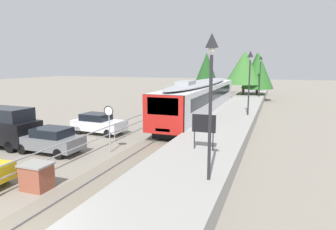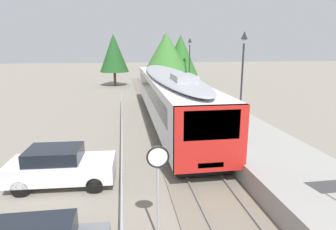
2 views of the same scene
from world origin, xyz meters
name	(u,v)px [view 1 (image 1 of 2)]	position (x,y,z in m)	size (l,w,h in m)	color
ground_plane	(169,117)	(-3.00, 22.00, 0.00)	(160.00, 160.00, 0.00)	gray
track_rails	(199,119)	(0.00, 22.00, 0.03)	(3.20, 60.00, 0.14)	slate
commuter_train	(201,96)	(0.00, 22.43, 2.15)	(2.82, 20.19, 3.74)	silver
station_platform	(234,117)	(3.25, 22.00, 0.45)	(3.90, 60.00, 0.90)	#999691
platform_lamp_near_end	(211,80)	(4.57, 5.46, 4.62)	(0.34, 0.34, 5.35)	#232328
platform_lamp_mid_platform	(250,71)	(4.57, 20.70, 4.62)	(0.34, 0.34, 5.35)	#232328
platform_lamp_far_end	(260,68)	(4.57, 35.94, 4.62)	(0.34, 0.34, 5.35)	#232328
platform_notice_board	(204,125)	(3.46, 9.28, 2.19)	(1.20, 0.08, 1.80)	#232328
speed_limit_sign	(109,117)	(-2.31, 9.76, 2.12)	(0.61, 0.10, 2.81)	#9EA0A5
brick_utility_cabinet	(37,176)	(-2.40, 4.12, 0.57)	(1.21, 0.99, 1.13)	brown
carpark_fence	(114,129)	(-3.30, 12.00, 0.91)	(0.06, 36.06, 1.25)	#9EA0A5
parked_hatchback_grey	(50,140)	(-5.54, 8.45, 0.79)	(4.02, 1.81, 1.53)	slate
parked_van_black	(3,126)	(-9.33, 8.59, 1.29)	(4.97, 2.14, 2.51)	black
parked_hatchback_white	(98,123)	(-5.66, 13.66, 0.79)	(4.08, 1.96, 1.53)	white
tree_behind_carpark	(206,69)	(-4.23, 43.08, 4.45)	(3.87, 3.87, 6.99)	brown
tree_behind_station_far	(244,68)	(2.23, 38.62, 4.67)	(5.43, 5.43, 6.98)	brown
tree_distant_left	(258,71)	(4.11, 38.97, 4.24)	(4.44, 4.44, 6.73)	brown
tree_distant_centre	(256,68)	(3.30, 47.75, 4.60)	(3.90, 3.90, 7.12)	brown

